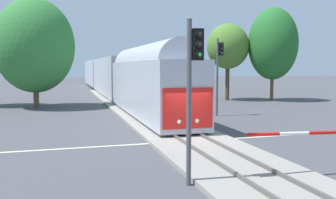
# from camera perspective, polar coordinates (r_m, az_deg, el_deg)

# --- Properties ---
(ground_plane) EXTENTS (220.00, 220.00, 0.00)m
(ground_plane) POSITION_cam_1_polar(r_m,az_deg,el_deg) (19.03, 3.37, -6.52)
(ground_plane) COLOR #47474C
(road_centre_stripe) EXTENTS (44.00, 0.20, 0.01)m
(road_centre_stripe) POSITION_cam_1_polar(r_m,az_deg,el_deg) (19.03, 3.37, -6.51)
(road_centre_stripe) COLOR beige
(road_centre_stripe) RESTS_ON ground
(railway_track) EXTENTS (4.40, 80.00, 0.32)m
(railway_track) POSITION_cam_1_polar(r_m,az_deg,el_deg) (19.01, 3.38, -6.24)
(railway_track) COLOR gray
(railway_track) RESTS_ON ground
(commuter_train) EXTENTS (3.04, 62.89, 5.16)m
(commuter_train) POSITION_cam_1_polar(r_m,az_deg,el_deg) (47.61, -8.65, 3.81)
(commuter_train) COLOR #B2B7C1
(commuter_train) RESTS_ON railway_track
(traffic_signal_far_side) EXTENTS (0.53, 0.38, 5.99)m
(traffic_signal_far_side) POSITION_cam_1_polar(r_m,az_deg,el_deg) (28.54, 7.99, 5.45)
(traffic_signal_far_side) COLOR #4C4C51
(traffic_signal_far_side) RESTS_ON ground
(traffic_signal_median) EXTENTS (0.53, 0.38, 5.36)m
(traffic_signal_median) POSITION_cam_1_polar(r_m,az_deg,el_deg) (11.63, 3.99, 3.83)
(traffic_signal_median) COLOR #4C4C51
(traffic_signal_median) RESTS_ON ground
(oak_far_right) EXTENTS (4.74, 4.74, 8.67)m
(oak_far_right) POSITION_cam_1_polar(r_m,az_deg,el_deg) (42.09, 9.35, 8.19)
(oak_far_right) COLOR #4C3828
(oak_far_right) RESTS_ON ground
(oak_behind_train) EXTENTS (7.26, 7.26, 10.10)m
(oak_behind_train) POSITION_cam_1_polar(r_m,az_deg,el_deg) (36.11, -20.15, 7.91)
(oak_behind_train) COLOR brown
(oak_behind_train) RESTS_ON ground
(maple_right_background) EXTENTS (5.44, 5.44, 10.35)m
(maple_right_background) POSITION_cam_1_polar(r_m,az_deg,el_deg) (42.59, 16.09, 8.37)
(maple_right_background) COLOR brown
(maple_right_background) RESTS_ON ground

